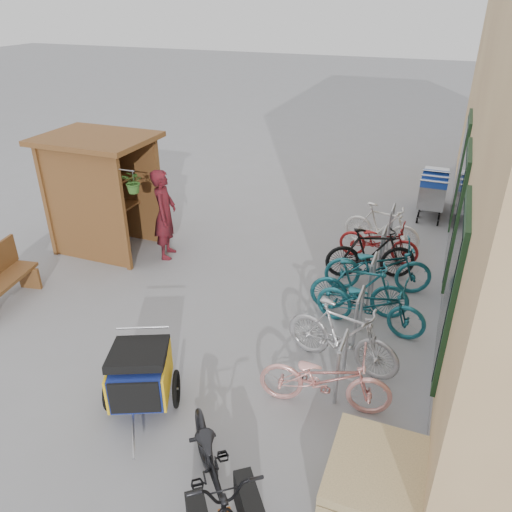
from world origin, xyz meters
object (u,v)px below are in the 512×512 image
(pallet_stack, at_px, (375,477))
(bike_4, at_px, (378,266))
(child_trailer, at_px, (140,373))
(person_kiosk, at_px, (165,214))
(bike_1, at_px, (342,336))
(bike_7, at_px, (382,227))
(shopping_carts, at_px, (434,188))
(cargo_bike, at_px, (216,478))
(bike_6, at_px, (379,241))
(bike_2, at_px, (370,304))
(bike_3, at_px, (359,289))
(kiosk, at_px, (97,178))
(bike_5, at_px, (371,253))
(bike_0, at_px, (325,378))

(pallet_stack, height_order, bike_4, bike_4)
(child_trailer, relative_size, person_kiosk, 0.86)
(bike_1, height_order, bike_7, bike_1)
(shopping_carts, relative_size, bike_7, 1.06)
(cargo_bike, height_order, bike_1, cargo_bike)
(child_trailer, height_order, bike_6, child_trailer)
(cargo_bike, height_order, bike_2, cargo_bike)
(bike_3, bearing_deg, person_kiosk, 74.91)
(cargo_bike, xyz_separation_m, bike_3, (0.66, 4.17, -0.03))
(pallet_stack, distance_m, child_trailer, 3.08)
(shopping_carts, distance_m, bike_1, 6.46)
(bike_3, bearing_deg, cargo_bike, 165.72)
(pallet_stack, bearing_deg, kiosk, 148.34)
(pallet_stack, bearing_deg, bike_3, 103.95)
(bike_2, relative_size, bike_5, 1.05)
(kiosk, bearing_deg, bike_4, 3.35)
(pallet_stack, height_order, bike_1, bike_1)
(child_trailer, distance_m, bike_3, 3.83)
(shopping_carts, bearing_deg, child_trailer, -110.62)
(child_trailer, distance_m, bike_6, 5.65)
(child_trailer, xyz_separation_m, bike_7, (2.19, 5.75, -0.03))
(pallet_stack, xyz_separation_m, bike_6, (-0.83, 5.41, 0.21))
(bike_2, height_order, bike_6, bike_2)
(cargo_bike, relative_size, bike_4, 1.06)
(shopping_carts, bearing_deg, bike_3, -99.38)
(pallet_stack, xyz_separation_m, bike_1, (-0.81, 1.93, 0.31))
(kiosk, relative_size, bike_6, 1.57)
(kiosk, distance_m, person_kiosk, 1.53)
(pallet_stack, height_order, bike_6, bike_6)
(bike_1, distance_m, bike_3, 1.40)
(person_kiosk, height_order, bike_2, person_kiosk)
(bike_2, xyz_separation_m, bike_4, (-0.07, 1.21, 0.03))
(kiosk, relative_size, bike_0, 1.45)
(bike_5, xyz_separation_m, bike_6, (0.04, 0.77, -0.09))
(cargo_bike, bearing_deg, person_kiosk, 87.61)
(kiosk, distance_m, bike_0, 6.23)
(kiosk, bearing_deg, pallet_stack, -31.66)
(kiosk, bearing_deg, bike_6, 15.75)
(person_kiosk, bearing_deg, bike_2, -120.32)
(pallet_stack, height_order, bike_7, bike_7)
(kiosk, height_order, child_trailer, kiosk)
(bike_5, height_order, bike_6, bike_5)
(shopping_carts, relative_size, person_kiosk, 0.93)
(shopping_carts, relative_size, bike_6, 1.08)
(child_trailer, xyz_separation_m, bike_1, (2.25, 1.72, -0.00))
(cargo_bike, bearing_deg, bike_6, 46.66)
(bike_0, height_order, bike_2, bike_2)
(bike_1, xyz_separation_m, bike_5, (-0.05, 2.71, -0.01))
(shopping_carts, xyz_separation_m, bike_6, (-0.82, -2.93, -0.23))
(pallet_stack, distance_m, bike_3, 3.45)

